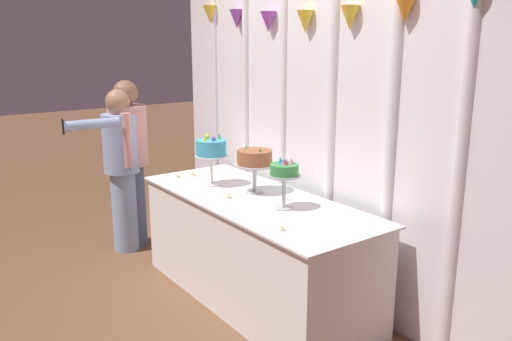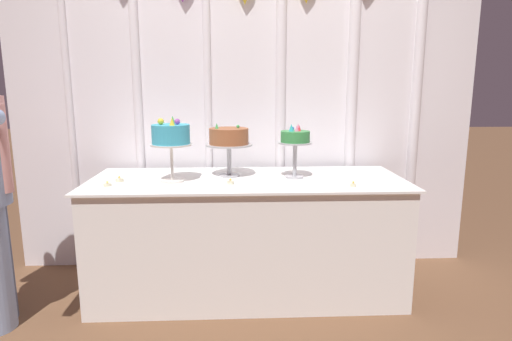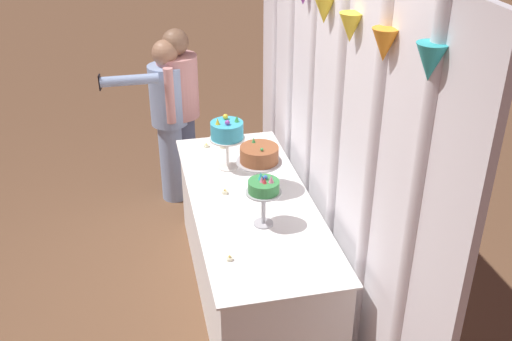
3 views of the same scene
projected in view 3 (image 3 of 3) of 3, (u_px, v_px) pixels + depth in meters
The scene contains 12 objects.
ground_plane at pixel (238, 293), 4.42m from camera, with size 24.00×24.00×0.00m, color brown.
draped_curtain at pixel (328, 133), 3.90m from camera, with size 3.50×0.14×2.44m.
cake_table at pixel (251, 247), 4.25m from camera, with size 2.07×0.81×0.80m.
cake_display_leftmost at pixel (227, 132), 4.32m from camera, with size 0.26×0.26×0.41m.
cake_display_center at pixel (259, 156), 4.05m from camera, with size 0.31×0.31×0.36m.
cake_display_rightmost at pixel (264, 190), 3.67m from camera, with size 0.22×0.22×0.36m.
tealight_far_left at pixel (206, 146), 4.76m from camera, with size 0.05×0.05×0.03m.
tealight_near_left at pixel (223, 146), 4.75m from camera, with size 0.05×0.05×0.04m.
tealight_near_right at pixel (225, 192), 4.12m from camera, with size 0.04×0.04×0.04m.
tealight_far_right at pixel (230, 259), 3.45m from camera, with size 0.04×0.04×0.03m.
guest_man_pink_jacket at pixel (180, 109), 5.30m from camera, with size 0.48×0.47×1.57m.
guest_man_dark_suit at pixel (169, 115), 5.24m from camera, with size 0.46×0.76×1.50m.
Camera 3 is at (3.40, -0.62, 2.90)m, focal length 42.16 mm.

